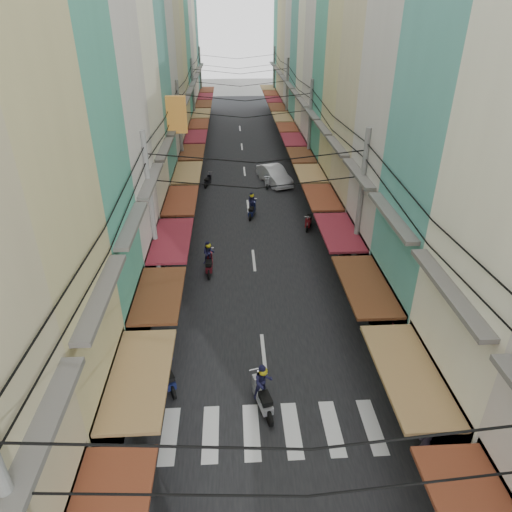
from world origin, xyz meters
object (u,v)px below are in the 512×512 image
object	(u,v)px
bicycle	(433,349)
market_umbrella	(424,327)
white_car	(274,183)
traffic_sign	(362,273)

from	to	relation	value
bicycle	market_umbrella	world-z (taller)	market_umbrella
white_car	market_umbrella	size ratio (longest dim) A/B	1.93
traffic_sign	bicycle	bearing A→B (deg)	-51.33
white_car	market_umbrella	world-z (taller)	market_umbrella
bicycle	market_umbrella	xyz separation A→B (m)	(-1.36, -1.40, 2.30)
white_car	market_umbrella	xyz separation A→B (m)	(3.55, -22.30, 2.30)
market_umbrella	traffic_sign	xyz separation A→B (m)	(-1.12, 4.50, -0.33)
market_umbrella	traffic_sign	world-z (taller)	traffic_sign
bicycle	traffic_sign	distance (m)	4.43
market_umbrella	traffic_sign	bearing A→B (deg)	104.05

